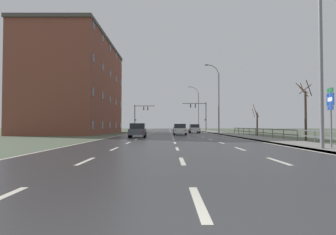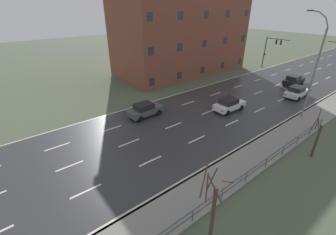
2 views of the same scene
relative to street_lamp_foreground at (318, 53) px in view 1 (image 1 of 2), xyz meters
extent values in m
cube|color=#4C5642|center=(-7.43, 36.06, -5.25)|extent=(160.00, 160.00, 0.12)
cube|color=#303033|center=(-7.43, 48.06, -5.18)|extent=(14.00, 120.00, 0.02)
cube|color=beige|center=(-10.93, -4.54, -5.16)|extent=(0.16, 2.20, 0.01)
cube|color=beige|center=(-10.93, 0.86, -5.16)|extent=(0.16, 2.20, 0.01)
cube|color=beige|center=(-10.93, 6.26, -5.16)|extent=(0.16, 2.20, 0.01)
cube|color=beige|center=(-10.93, 11.66, -5.16)|extent=(0.16, 2.20, 0.01)
cube|color=beige|center=(-10.93, 17.06, -5.16)|extent=(0.16, 2.20, 0.01)
cube|color=beige|center=(-10.93, 22.46, -5.16)|extent=(0.16, 2.20, 0.01)
cube|color=beige|center=(-10.93, 27.86, -5.16)|extent=(0.16, 2.20, 0.01)
cube|color=beige|center=(-10.93, 33.26, -5.16)|extent=(0.16, 2.20, 0.01)
cube|color=beige|center=(-10.93, 38.66, -5.16)|extent=(0.16, 2.20, 0.01)
cube|color=beige|center=(-10.93, 44.06, -5.16)|extent=(0.16, 2.20, 0.01)
cube|color=beige|center=(-10.93, 49.46, -5.16)|extent=(0.16, 2.20, 0.01)
cube|color=beige|center=(-10.93, 54.86, -5.16)|extent=(0.16, 2.20, 0.01)
cube|color=beige|center=(-10.93, 60.26, -5.16)|extent=(0.16, 2.20, 0.01)
cube|color=beige|center=(-10.93, 65.66, -5.16)|extent=(0.16, 2.20, 0.01)
cube|color=beige|center=(-10.93, 71.06, -5.16)|extent=(0.16, 2.20, 0.01)
cube|color=beige|center=(-10.93, 76.46, -5.16)|extent=(0.16, 2.20, 0.01)
cube|color=beige|center=(-10.93, 81.86, -5.16)|extent=(0.16, 2.20, 0.01)
cube|color=beige|center=(-10.93, 87.26, -5.16)|extent=(0.16, 2.20, 0.01)
cube|color=beige|center=(-10.93, 92.66, -5.16)|extent=(0.16, 2.20, 0.01)
cube|color=beige|center=(-10.93, 98.06, -5.16)|extent=(0.16, 2.20, 0.01)
cube|color=beige|center=(-10.93, 103.46, -5.16)|extent=(0.16, 2.20, 0.01)
cube|color=beige|center=(-7.43, -9.94, -5.16)|extent=(0.16, 2.20, 0.01)
cube|color=beige|center=(-7.43, -4.54, -5.16)|extent=(0.16, 2.20, 0.01)
cube|color=beige|center=(-7.43, 0.86, -5.16)|extent=(0.16, 2.20, 0.01)
cube|color=beige|center=(-7.43, 6.26, -5.16)|extent=(0.16, 2.20, 0.01)
cube|color=beige|center=(-7.43, 11.66, -5.16)|extent=(0.16, 2.20, 0.01)
cube|color=beige|center=(-7.43, 17.06, -5.16)|extent=(0.16, 2.20, 0.01)
cube|color=beige|center=(-7.43, 22.46, -5.16)|extent=(0.16, 2.20, 0.01)
cube|color=beige|center=(-7.43, 27.86, -5.16)|extent=(0.16, 2.20, 0.01)
cube|color=beige|center=(-7.43, 33.26, -5.16)|extent=(0.16, 2.20, 0.01)
cube|color=beige|center=(-7.43, 38.66, -5.16)|extent=(0.16, 2.20, 0.01)
cube|color=beige|center=(-7.43, 44.06, -5.16)|extent=(0.16, 2.20, 0.01)
cube|color=beige|center=(-7.43, 49.46, -5.16)|extent=(0.16, 2.20, 0.01)
cube|color=beige|center=(-7.43, 54.86, -5.16)|extent=(0.16, 2.20, 0.01)
cube|color=beige|center=(-7.43, 60.26, -5.16)|extent=(0.16, 2.20, 0.01)
cube|color=beige|center=(-7.43, 65.66, -5.16)|extent=(0.16, 2.20, 0.01)
cube|color=beige|center=(-7.43, 71.06, -5.16)|extent=(0.16, 2.20, 0.01)
cube|color=beige|center=(-7.43, 76.46, -5.16)|extent=(0.16, 2.20, 0.01)
cube|color=beige|center=(-7.43, 81.86, -5.16)|extent=(0.16, 2.20, 0.01)
cube|color=beige|center=(-7.43, 87.26, -5.16)|extent=(0.16, 2.20, 0.01)
cube|color=beige|center=(-7.43, 92.66, -5.16)|extent=(0.16, 2.20, 0.01)
cube|color=beige|center=(-7.43, 98.06, -5.16)|extent=(0.16, 2.20, 0.01)
cube|color=beige|center=(-7.43, 103.46, -5.16)|extent=(0.16, 2.20, 0.01)
cube|color=beige|center=(-3.93, -4.54, -5.16)|extent=(0.16, 2.20, 0.01)
cube|color=beige|center=(-3.93, 0.86, -5.16)|extent=(0.16, 2.20, 0.01)
cube|color=beige|center=(-3.93, 6.26, -5.16)|extent=(0.16, 2.20, 0.01)
cube|color=beige|center=(-3.93, 11.66, -5.16)|extent=(0.16, 2.20, 0.01)
cube|color=beige|center=(-3.93, 17.06, -5.16)|extent=(0.16, 2.20, 0.01)
cube|color=beige|center=(-3.93, 22.46, -5.16)|extent=(0.16, 2.20, 0.01)
cube|color=beige|center=(-3.93, 27.86, -5.16)|extent=(0.16, 2.20, 0.01)
cube|color=beige|center=(-3.93, 33.26, -5.16)|extent=(0.16, 2.20, 0.01)
cube|color=beige|center=(-3.93, 38.66, -5.16)|extent=(0.16, 2.20, 0.01)
cube|color=beige|center=(-3.93, 44.06, -5.16)|extent=(0.16, 2.20, 0.01)
cube|color=beige|center=(-3.93, 49.46, -5.16)|extent=(0.16, 2.20, 0.01)
cube|color=beige|center=(-3.93, 54.86, -5.16)|extent=(0.16, 2.20, 0.01)
cube|color=beige|center=(-3.93, 60.26, -5.16)|extent=(0.16, 2.20, 0.01)
cube|color=beige|center=(-3.93, 65.66, -5.16)|extent=(0.16, 2.20, 0.01)
cube|color=beige|center=(-3.93, 71.06, -5.16)|extent=(0.16, 2.20, 0.01)
cube|color=beige|center=(-3.93, 76.46, -5.16)|extent=(0.16, 2.20, 0.01)
cube|color=beige|center=(-3.93, 81.86, -5.16)|extent=(0.16, 2.20, 0.01)
cube|color=beige|center=(-3.93, 87.26, -5.16)|extent=(0.16, 2.20, 0.01)
cube|color=beige|center=(-3.93, 92.66, -5.16)|extent=(0.16, 2.20, 0.01)
cube|color=beige|center=(-3.93, 98.06, -5.16)|extent=(0.16, 2.20, 0.01)
cube|color=beige|center=(-3.93, 103.46, -5.16)|extent=(0.16, 2.20, 0.01)
cube|color=beige|center=(-0.58, 48.06, -5.16)|extent=(0.16, 120.00, 0.01)
cube|color=beige|center=(-14.28, 48.06, -5.16)|extent=(0.16, 120.00, 0.01)
cube|color=gray|center=(1.07, 48.06, -5.13)|extent=(3.00, 120.00, 0.12)
cube|color=slate|center=(-0.35, 48.06, -5.13)|extent=(0.16, 120.00, 0.12)
cube|color=#515459|center=(2.42, 10.32, -4.24)|extent=(0.06, 37.14, 0.08)
cube|color=#515459|center=(2.42, 10.32, -4.64)|extent=(0.06, 37.14, 0.08)
cylinder|color=#515459|center=(2.42, 5.02, -4.69)|extent=(0.07, 0.07, 1.00)
cylinder|color=#515459|center=(2.42, 7.67, -4.69)|extent=(0.07, 0.07, 1.00)
cylinder|color=#515459|center=(2.42, 10.32, -4.69)|extent=(0.07, 0.07, 1.00)
cylinder|color=#515459|center=(2.42, 12.98, -4.69)|extent=(0.07, 0.07, 1.00)
cylinder|color=#515459|center=(2.42, 15.63, -4.69)|extent=(0.07, 0.07, 1.00)
cylinder|color=#515459|center=(2.42, 18.28, -4.69)|extent=(0.07, 0.07, 1.00)
cylinder|color=#515459|center=(2.42, 20.93, -4.69)|extent=(0.07, 0.07, 1.00)
cylinder|color=#515459|center=(2.42, 23.59, -4.69)|extent=(0.07, 0.07, 1.00)
cylinder|color=#515459|center=(2.42, 26.24, -4.69)|extent=(0.07, 0.07, 1.00)
cylinder|color=#515459|center=(2.42, 28.89, -4.69)|extent=(0.07, 0.07, 1.00)
cylinder|color=slate|center=(0.17, 0.00, -0.74)|extent=(0.20, 0.20, 8.89)
cylinder|color=slate|center=(0.17, 29.70, -0.35)|extent=(0.20, 0.20, 9.67)
cylinder|color=slate|center=(-0.01, 29.70, 4.87)|extent=(0.46, 0.11, 0.83)
cylinder|color=slate|center=(-0.54, 29.70, 5.51)|extent=(0.77, 0.11, 0.58)
cylinder|color=slate|center=(-1.32, 29.70, 5.83)|extent=(0.87, 0.11, 0.26)
cube|color=#333335|center=(-1.74, 29.70, 5.85)|extent=(0.56, 0.24, 0.12)
cylinder|color=slate|center=(0.17, 59.39, -0.20)|extent=(0.20, 0.20, 9.97)
cylinder|color=slate|center=(-0.05, 59.39, 5.26)|extent=(0.55, 0.11, 1.00)
cylinder|color=slate|center=(-0.71, 59.39, 6.04)|extent=(0.93, 0.11, 0.70)
cylinder|color=slate|center=(-1.66, 59.39, 6.44)|extent=(1.06, 0.11, 0.29)
cube|color=#333335|center=(-2.18, 59.39, 6.48)|extent=(0.56, 0.24, 0.12)
cylinder|color=slate|center=(0.97, 0.54, -3.48)|extent=(0.09, 0.09, 3.40)
cube|color=#146633|center=(0.95, 0.54, -1.93)|extent=(0.03, 0.56, 0.24)
cube|color=#143899|center=(0.95, 0.54, -2.43)|extent=(0.03, 0.68, 0.68)
cube|color=white|center=(0.93, 0.54, -2.43)|extent=(0.01, 0.44, 0.22)
cube|color=#143899|center=(0.95, 0.54, -2.90)|extent=(0.03, 0.52, 0.22)
cylinder|color=#38383A|center=(0.47, 46.98, -1.94)|extent=(0.18, 0.18, 6.49)
cylinder|color=#38383A|center=(-2.15, 46.98, 1.06)|extent=(5.25, 0.12, 0.12)
cube|color=black|center=(-1.89, 46.98, 0.51)|extent=(0.20, 0.28, 0.80)
sphere|color=#2D2D2D|center=(-1.89, 46.83, 0.77)|extent=(0.14, 0.14, 0.14)
sphere|color=#2D2D2D|center=(-1.89, 46.83, 0.51)|extent=(0.14, 0.14, 0.14)
sphere|color=green|center=(-1.89, 46.83, 0.25)|extent=(0.14, 0.14, 0.14)
cube|color=black|center=(-2.94, 46.98, 0.51)|extent=(0.20, 0.28, 0.80)
sphere|color=#2D2D2D|center=(-2.94, 46.83, 0.77)|extent=(0.14, 0.14, 0.14)
sphere|color=#2D2D2D|center=(-2.94, 46.83, 0.51)|extent=(0.14, 0.14, 0.14)
sphere|color=green|center=(-2.94, 46.83, 0.25)|extent=(0.14, 0.14, 0.14)
cube|color=black|center=(0.25, 46.93, -2.59)|extent=(0.18, 0.12, 0.32)
cylinder|color=#38383A|center=(-15.33, 47.14, -2.21)|extent=(0.18, 0.18, 5.96)
cylinder|color=#38383A|center=(-13.10, 47.14, 0.52)|extent=(4.44, 0.12, 0.12)
cube|color=black|center=(-13.33, 47.14, -0.03)|extent=(0.20, 0.28, 0.80)
sphere|color=#2D2D2D|center=(-13.33, 46.99, 0.23)|extent=(0.14, 0.14, 0.14)
sphere|color=#F2AD19|center=(-13.33, 46.99, -0.03)|extent=(0.14, 0.14, 0.14)
sphere|color=#2D2D2D|center=(-13.33, 46.99, -0.29)|extent=(0.14, 0.14, 0.14)
cube|color=black|center=(-12.44, 47.14, -0.03)|extent=(0.20, 0.28, 0.80)
sphere|color=#2D2D2D|center=(-12.44, 46.99, 0.23)|extent=(0.14, 0.14, 0.14)
sphere|color=#F2AD19|center=(-12.44, 46.99, -0.03)|extent=(0.14, 0.14, 0.14)
sphere|color=#2D2D2D|center=(-12.44, 46.99, -0.29)|extent=(0.14, 0.14, 0.14)
cube|color=black|center=(-15.11, 47.09, -2.59)|extent=(0.18, 0.12, 0.32)
cube|color=silver|center=(-6.24, 24.87, -4.54)|extent=(1.87, 4.15, 0.64)
cube|color=black|center=(-6.24, 24.62, -3.92)|extent=(1.61, 2.04, 0.60)
cube|color=slate|center=(-6.22, 25.57, -3.94)|extent=(1.41, 0.12, 0.51)
cylinder|color=black|center=(-5.39, 26.12, -4.86)|extent=(0.24, 0.67, 0.66)
cylinder|color=black|center=(-7.01, 26.16, -4.86)|extent=(0.24, 0.67, 0.66)
cylinder|color=black|center=(-5.46, 23.58, -4.86)|extent=(0.24, 0.67, 0.66)
cylinder|color=black|center=(-7.08, 23.62, -4.86)|extent=(0.24, 0.67, 0.66)
cube|color=red|center=(-6.95, 22.86, -4.54)|extent=(0.16, 0.04, 0.14)
cube|color=red|center=(-5.63, 22.82, -4.54)|extent=(0.16, 0.04, 0.14)
cube|color=silver|center=(-3.21, 35.72, -4.54)|extent=(1.87, 4.15, 0.64)
cube|color=black|center=(-3.20, 35.47, -3.92)|extent=(1.61, 2.04, 0.60)
cube|color=slate|center=(-3.22, 36.42, -3.94)|extent=(1.41, 0.12, 0.51)
cylinder|color=black|center=(-2.43, 37.02, -4.86)|extent=(0.24, 0.67, 0.66)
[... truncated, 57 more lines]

